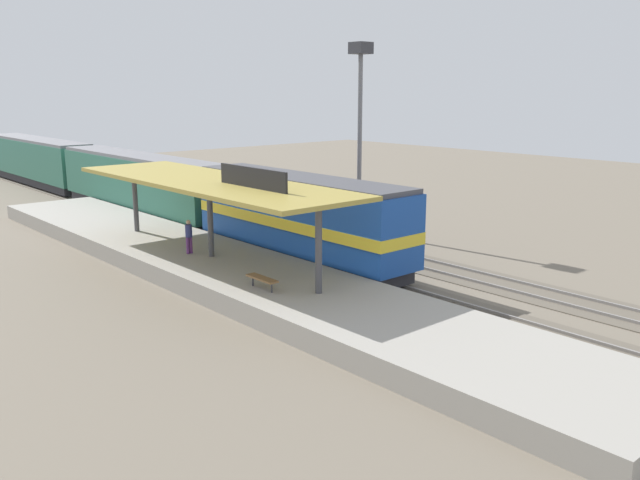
# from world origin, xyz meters

# --- Properties ---
(ground_plane) EXTENTS (120.00, 120.00, 0.00)m
(ground_plane) POSITION_xyz_m (2.00, 0.00, 0.00)
(ground_plane) COLOR #706656
(track_near) EXTENTS (3.20, 110.00, 0.16)m
(track_near) POSITION_xyz_m (0.00, 0.00, 0.03)
(track_near) COLOR #5F5649
(track_near) RESTS_ON ground
(track_far) EXTENTS (3.20, 110.00, 0.16)m
(track_far) POSITION_xyz_m (4.60, 0.00, 0.03)
(track_far) COLOR #5F5649
(track_far) RESTS_ON ground
(platform) EXTENTS (6.00, 44.00, 0.90)m
(platform) POSITION_xyz_m (-4.60, 0.00, 0.45)
(platform) COLOR #9E998E
(platform) RESTS_ON ground
(station_canopy) EXTENTS (5.20, 18.00, 4.70)m
(station_canopy) POSITION_xyz_m (-4.60, -0.09, 4.53)
(station_canopy) COLOR #47474C
(station_canopy) RESTS_ON platform
(platform_bench) EXTENTS (0.44, 1.70, 0.50)m
(platform_bench) POSITION_xyz_m (-6.00, -6.07, 1.34)
(platform_bench) COLOR #333338
(platform_bench) RESTS_ON platform
(locomotive) EXTENTS (2.93, 14.43, 4.44)m
(locomotive) POSITION_xyz_m (0.00, -1.23, 2.41)
(locomotive) COLOR #28282D
(locomotive) RESTS_ON track_near
(passenger_carriage_front) EXTENTS (2.90, 20.00, 4.24)m
(passenger_carriage_front) POSITION_xyz_m (0.00, 16.77, 2.31)
(passenger_carriage_front) COLOR #28282D
(passenger_carriage_front) RESTS_ON track_near
(passenger_carriage_rear) EXTENTS (2.90, 20.00, 4.24)m
(passenger_carriage_rear) POSITION_xyz_m (0.00, 37.57, 2.31)
(passenger_carriage_rear) COLOR #28282D
(passenger_carriage_rear) RESTS_ON track_near
(freight_car) EXTENTS (2.80, 12.00, 3.54)m
(freight_car) POSITION_xyz_m (4.60, 6.58, 1.97)
(freight_car) COLOR #28282D
(freight_car) RESTS_ON track_far
(light_mast) EXTENTS (1.10, 1.10, 11.70)m
(light_mast) POSITION_xyz_m (7.80, 2.28, 8.40)
(light_mast) COLOR slate
(light_mast) RESTS_ON ground
(person_waiting) EXTENTS (0.34, 0.34, 1.71)m
(person_waiting) POSITION_xyz_m (-5.10, 1.24, 1.85)
(person_waiting) COLOR #663375
(person_waiting) RESTS_ON platform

